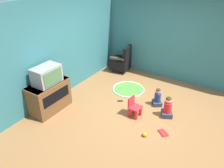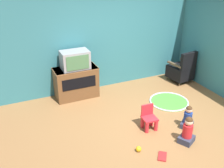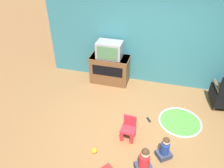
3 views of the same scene
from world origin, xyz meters
The scene contains 13 objects.
ground_plane centered at (0.00, 0.00, 0.00)m, with size 30.00×30.00×0.00m, color olive.
wall_back centered at (-0.35, 2.16, 1.34)m, with size 5.29×0.12×2.68m.
wall_right centered at (2.23, -0.39, 1.34)m, with size 0.12×5.22×2.68m.
tv_cabinet centered at (-1.16, 1.82, 0.40)m, with size 1.06×0.53×0.77m.
television centered at (-1.16, 1.80, 0.99)m, with size 0.66×0.44×0.44m.
black_armchair centered at (1.79, 1.47, 0.35)m, with size 0.63×0.68×0.93m.
yellow_kid_chair centered at (-0.23, -0.11, 0.21)m, with size 0.31×0.29×0.51m.
play_mat centered at (0.80, 0.62, 0.01)m, with size 0.96×0.96×0.04m.
child_watching_left centered at (0.18, -0.80, 0.24)m, with size 0.37×0.35×0.56m.
child_watching_center centered at (0.51, -0.41, 0.22)m, with size 0.34×0.33×0.50m.
toy_ball centered at (-0.78, -0.67, 0.05)m, with size 0.10×0.10×0.10m.
book centered at (-0.47, -0.97, 0.01)m, with size 0.26×0.28×0.02m.
remote_control centered at (0.12, 0.50, 0.01)m, with size 0.12×0.15×0.02m.
Camera 1 is at (-4.23, -2.02, 3.34)m, focal length 35.00 mm.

